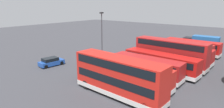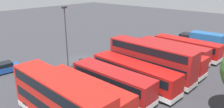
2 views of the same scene
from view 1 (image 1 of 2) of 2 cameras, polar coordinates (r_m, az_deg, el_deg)
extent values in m
plane|color=#38383D|center=(38.71, -0.75, -0.92)|extent=(140.00, 140.00, 0.00)
cube|color=#B71411|center=(43.84, 22.30, 2.03)|extent=(3.01, 10.99, 2.60)
cube|color=silver|center=(44.05, 22.18, 0.73)|extent=(3.05, 11.04, 0.55)
cube|color=black|center=(43.73, 22.38, 2.80)|extent=(3.03, 10.20, 0.90)
cube|color=black|center=(45.74, 15.91, 3.80)|extent=(2.25, 0.15, 1.10)
cylinder|color=black|center=(44.48, 16.79, 1.21)|extent=(0.35, 1.11, 1.10)
cylinder|color=black|center=(46.50, 17.96, 1.67)|extent=(0.35, 1.11, 1.10)
cylinder|color=black|center=(41.92, 26.84, -0.53)|extent=(0.35, 1.11, 1.10)
cylinder|color=black|center=(44.05, 27.60, 0.04)|extent=(0.35, 1.11, 1.10)
cube|color=#A51919|center=(40.96, 19.83, 1.45)|extent=(3.10, 11.26, 2.60)
cube|color=silver|center=(41.18, 19.71, 0.06)|extent=(3.14, 11.31, 0.55)
cube|color=black|center=(40.84, 19.90, 2.27)|extent=(3.12, 10.47, 0.90)
cube|color=black|center=(43.17, 13.01, 3.38)|extent=(2.25, 0.17, 1.10)
cylinder|color=black|center=(41.89, 13.84, 0.62)|extent=(0.35, 1.11, 1.10)
cylinder|color=black|center=(43.85, 15.24, 1.13)|extent=(0.35, 1.11, 1.10)
cylinder|color=black|center=(38.86, 24.73, -1.37)|extent=(0.35, 1.11, 1.10)
cylinder|color=black|center=(40.96, 25.69, -0.71)|extent=(0.35, 1.11, 1.10)
cube|color=#B71411|center=(37.05, 18.51, 0.26)|extent=(2.90, 12.01, 2.60)
cube|color=silver|center=(37.30, 18.39, -1.26)|extent=(2.94, 12.05, 0.55)
cube|color=black|center=(36.92, 18.59, 1.17)|extent=(2.94, 11.21, 0.90)
cube|color=black|center=(39.47, 10.53, 2.50)|extent=(2.25, 0.13, 1.10)
cylinder|color=black|center=(38.22, 11.41, -0.55)|extent=(0.33, 1.11, 1.10)
cylinder|color=black|center=(40.14, 12.99, 0.08)|extent=(0.33, 1.11, 1.10)
cylinder|color=black|center=(34.91, 24.59, -3.03)|extent=(0.33, 1.11, 1.10)
cylinder|color=black|center=(37.00, 25.58, -2.20)|extent=(0.33, 1.11, 1.10)
cube|color=#A51919|center=(33.59, 16.66, 0.41)|extent=(2.89, 11.92, 4.20)
cube|color=silver|center=(34.05, 16.44, -2.57)|extent=(2.93, 11.97, 0.55)
cube|color=black|center=(33.63, 16.64, 0.08)|extent=(2.93, 11.13, 0.90)
cube|color=black|center=(33.27, 16.84, 2.92)|extent=(2.93, 11.13, 0.90)
cube|color=black|center=(36.35, 8.07, 1.59)|extent=(2.25, 0.12, 1.10)
cylinder|color=black|center=(35.12, 8.94, -1.77)|extent=(0.33, 1.11, 1.10)
cylinder|color=black|center=(36.99, 10.78, -1.02)|extent=(0.33, 1.11, 1.10)
cylinder|color=black|center=(31.59, 23.07, -4.61)|extent=(0.33, 1.11, 1.10)
cylinder|color=black|center=(33.66, 24.26, -3.61)|extent=(0.33, 1.11, 1.10)
cube|color=#B71411|center=(30.67, 13.95, -2.26)|extent=(3.27, 11.76, 2.60)
cube|color=silver|center=(30.97, 13.84, -4.08)|extent=(3.31, 11.80, 0.55)
cube|color=black|center=(30.51, 14.02, -1.18)|extent=(3.28, 10.96, 0.90)
cube|color=black|center=(33.56, 5.27, 0.60)|extent=(2.25, 0.20, 1.10)
cylinder|color=black|center=(32.32, 6.00, -3.09)|extent=(0.37, 1.12, 1.10)
cylinder|color=black|center=(34.08, 8.26, -2.24)|extent=(0.37, 1.12, 1.10)
cylinder|color=black|center=(28.30, 20.58, -6.53)|extent=(0.37, 1.12, 1.10)
cylinder|color=black|center=(30.30, 22.21, -5.32)|extent=(0.37, 1.12, 1.10)
cube|color=#A51919|center=(27.96, 10.05, -3.66)|extent=(2.62, 10.20, 2.60)
cube|color=silver|center=(28.29, 9.96, -5.64)|extent=(2.66, 10.24, 0.55)
cube|color=black|center=(27.79, 10.11, -2.49)|extent=(2.68, 9.40, 0.90)
cube|color=black|center=(30.49, 1.71, -0.75)|extent=(2.25, 0.08, 1.10)
cylinder|color=black|center=(29.31, 2.56, -4.87)|extent=(0.31, 1.10, 1.10)
cylinder|color=black|center=(31.05, 5.05, -3.80)|extent=(0.31, 1.10, 1.10)
cylinder|color=black|center=(25.88, 15.89, -8.10)|extent=(0.31, 1.10, 1.10)
cylinder|color=black|center=(27.83, 17.77, -6.64)|extent=(0.31, 1.10, 1.10)
cube|color=red|center=(25.01, 5.47, -5.69)|extent=(2.75, 10.97, 2.60)
cube|color=silver|center=(25.37, 5.42, -7.87)|extent=(2.79, 11.01, 0.55)
cube|color=black|center=(24.81, 5.50, -4.39)|extent=(2.80, 10.17, 0.90)
cube|color=black|center=(28.12, -3.75, -2.09)|extent=(2.25, 0.10, 1.10)
cylinder|color=black|center=(26.96, -3.13, -6.63)|extent=(0.32, 1.11, 1.10)
cylinder|color=black|center=(28.53, -0.04, -5.40)|extent=(0.32, 1.11, 1.10)
cylinder|color=black|center=(22.63, 12.39, -11.23)|extent=(0.32, 1.11, 1.10)
cylinder|color=black|center=(24.48, 14.89, -9.35)|extent=(0.32, 1.11, 1.10)
cube|color=red|center=(21.85, 1.87, -6.40)|extent=(2.99, 11.40, 4.20)
cube|color=silver|center=(22.56, 1.83, -10.74)|extent=(3.03, 11.44, 0.55)
cube|color=black|center=(21.93, 1.87, -6.89)|extent=(3.02, 10.60, 0.90)
cube|color=black|center=(21.37, 1.90, -2.64)|extent=(3.02, 10.60, 0.90)
cube|color=black|center=(25.68, -8.01, -3.80)|extent=(2.25, 0.15, 1.10)
cylinder|color=black|center=(24.58, -7.65, -8.88)|extent=(0.34, 1.11, 1.10)
cylinder|color=black|center=(25.99, -3.90, -7.46)|extent=(0.34, 1.11, 1.10)
cylinder|color=black|center=(19.61, 9.66, -15.32)|extent=(0.34, 1.11, 1.10)
cylinder|color=black|center=(21.35, 12.92, -12.88)|extent=(0.34, 1.11, 1.10)
cube|color=#235999|center=(49.12, 25.67, 3.09)|extent=(2.80, 5.63, 2.80)
cube|color=black|center=(49.93, 21.42, 3.33)|extent=(2.61, 2.14, 2.20)
cylinder|color=black|center=(49.04, 20.98, 1.99)|extent=(0.34, 1.01, 1.00)
cylinder|color=black|center=(51.19, 21.64, 2.41)|extent=(0.34, 1.01, 1.00)
cylinder|color=black|center=(48.00, 27.30, 1.08)|extent=(0.34, 1.01, 1.00)
cylinder|color=black|center=(50.20, 27.70, 1.55)|extent=(0.34, 1.01, 1.00)
cube|color=#1E479E|center=(34.80, -17.25, -2.43)|extent=(4.25, 2.22, 0.70)
cube|color=black|center=(34.55, -17.62, -1.51)|extent=(2.61, 1.89, 0.55)
cylinder|color=black|center=(36.19, -15.82, -2.04)|extent=(0.66, 0.29, 0.64)
cylinder|color=black|center=(34.85, -14.52, -2.58)|extent=(0.66, 0.29, 0.64)
cylinder|color=black|center=(34.95, -19.93, -2.94)|extent=(0.66, 0.29, 0.64)
cylinder|color=black|center=(33.56, -18.75, -3.54)|extent=(0.66, 0.29, 0.64)
cylinder|color=#38383D|center=(33.88, -2.97, 4.36)|extent=(0.16, 0.16, 8.65)
cube|color=#262628|center=(33.39, -3.07, 11.94)|extent=(0.70, 0.30, 0.24)
cylinder|color=yellow|center=(46.72, 8.28, 2.19)|extent=(0.60, 0.60, 0.95)
camera|label=2|loc=(7.51, 57.41, 23.47)|focal=35.23mm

